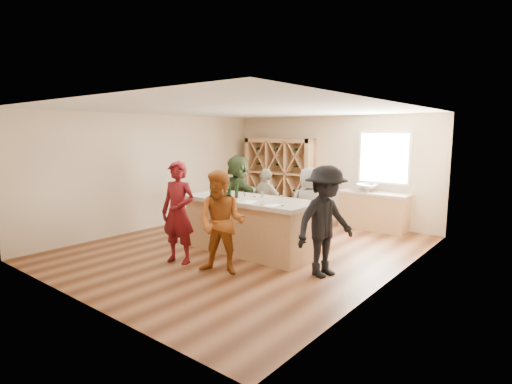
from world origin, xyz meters
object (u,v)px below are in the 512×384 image
Objects in this scene: wine_bottle_d at (229,189)px; wine_rack at (279,177)px; sink at (367,188)px; person_far_mid at (266,205)px; wine_bottle_a at (213,188)px; wine_bottle_b at (212,189)px; tasting_counter_base at (250,227)px; person_near_left at (178,212)px; person_server at (325,222)px; person_near_right at (222,222)px; person_far_left at (238,194)px; person_far_right at (309,208)px; wine_bottle_c at (226,190)px; wine_bottle_e at (236,191)px.

wine_rack is at bearing 110.50° from wine_bottle_d.
person_far_mid is (-1.24, -2.47, -0.22)m from sink.
wine_rack reaches higher than wine_bottle_d.
wine_bottle_a is 0.48m from wine_bottle_d.
tasting_counter_base is at bearing 21.18° from wine_bottle_b.
tasting_counter_base is 1.09m from wine_bottle_b.
person_near_left is 1.01× the size of person_server.
person_far_mid is at bearing 60.48° from wine_bottle_a.
person_far_left is (-1.65, 2.32, 0.05)m from person_near_right.
person_far_right is (1.63, 1.13, -0.38)m from wine_bottle_a.
wine_bottle_b is at bearing -145.24° from wine_bottle_c.
wine_bottle_c is 0.31m from wine_bottle_e.
sink is 1.99× the size of wine_bottle_a.
wine_bottle_d is 0.19× the size of person_near_right.
wine_bottle_a is at bearing 127.55° from wine_bottle_b.
wine_bottle_c is 0.17× the size of person_far_right.
wine_rack is at bearing 60.10° from person_server.
wine_bottle_a is (-0.86, -0.15, 0.72)m from tasting_counter_base.
wine_rack reaches higher than wine_bottle_e.
wine_bottle_d is at bearing -110.89° from sink.
sink is 0.29× the size of person_near_left.
wine_bottle_a is 0.15× the size of person_near_left.
tasting_counter_base is 1.50m from person_near_left.
sink is 3.74m from person_server.
wine_bottle_c is (0.34, 0.03, 0.00)m from wine_bottle_a.
person_near_left reaches higher than wine_bottle_d.
person_far_mid is (-0.69, 2.13, -0.08)m from person_near_right.
person_server is (2.69, -0.12, -0.30)m from wine_bottle_a.
wine_bottle_b is 0.94× the size of wine_bottle_d.
wine_bottle_d is 1.38m from person_near_right.
person_server is at bearing -76.72° from sink.
person_far_right is (-1.06, 1.25, -0.08)m from person_server.
person_far_right is 2.01m from person_far_left.
person_server is (3.56, -3.71, -0.18)m from wine_rack.
person_far_left is at bearing -33.47° from person_far_right.
person_near_right is 2.24m from person_far_mid.
wine_bottle_b is 2.02m from person_far_right.
person_server is 1.09× the size of person_far_right.
wine_bottle_a is (-1.83, -3.51, 0.20)m from sink.
person_near_left is 2.47m from person_far_left.
wine_bottle_c is at bearing 108.51° from person_near_right.
person_server is (2.35, -0.15, -0.31)m from wine_bottle_c.
sink is at bearing 71.32° from wine_bottle_e.
wine_rack is 8.06× the size of wine_bottle_a.
wine_bottle_e is 0.16× the size of person_near_right.
person_far_left reaches higher than sink.
wine_rack is 1.26× the size of person_near_right.
wine_rack reaches higher than person_server.
wine_bottle_a reaches higher than sink.
person_far_left is at bearing 120.79° from wine_bottle_c.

